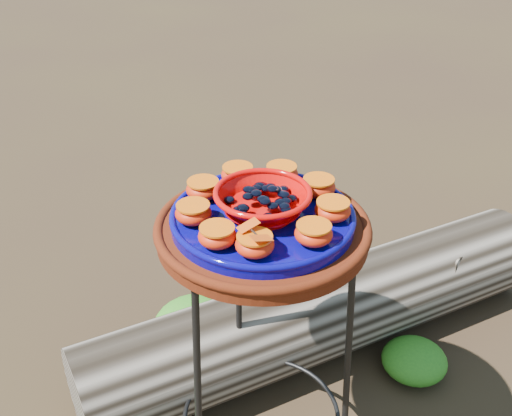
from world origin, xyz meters
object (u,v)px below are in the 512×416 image
object	(u,v)px
terracotta_saucer	(263,231)
red_bowl	(263,203)
plant_stand	(262,358)
driftwood_log	(322,313)
cobalt_plate	(263,219)

from	to	relation	value
terracotta_saucer	red_bowl	distance (m)	0.07
plant_stand	red_bowl	size ratio (longest dim) A/B	3.63
red_bowl	driftwood_log	size ratio (longest dim) A/B	0.12
plant_stand	terracotta_saucer	bearing A→B (deg)	0.00
red_bowl	plant_stand	bearing A→B (deg)	0.00
plant_stand	cobalt_plate	size ratio (longest dim) A/B	1.81
plant_stand	driftwood_log	bearing A→B (deg)	48.02
cobalt_plate	red_bowl	world-z (taller)	red_bowl
plant_stand	cobalt_plate	world-z (taller)	cobalt_plate
plant_stand	driftwood_log	xyz separation A→B (m)	(0.30, 0.33, -0.21)
terracotta_saucer	driftwood_log	distance (m)	0.73
plant_stand	terracotta_saucer	distance (m)	0.37
cobalt_plate	red_bowl	size ratio (longest dim) A/B	2.00
cobalt_plate	red_bowl	xyz separation A→B (m)	(0.00, 0.00, 0.04)
driftwood_log	red_bowl	bearing A→B (deg)	-131.98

